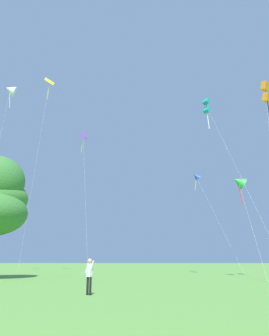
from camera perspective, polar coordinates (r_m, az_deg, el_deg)
kite_blue_delta at (r=47.22m, az=10.41°, el=-1.40°), size 4.21×8.25×13.45m
kite_yellow_diamond at (r=56.14m, az=-14.42°, el=12.72°), size 1.49×5.57×29.90m
kite_purple_streamer at (r=49.39m, az=-8.70°, el=4.27°), size 3.23×8.54×19.79m
kite_green_small at (r=36.60m, az=17.23°, el=-2.23°), size 1.81×9.18×10.31m
kite_white_distant at (r=56.92m, az=-20.31°, el=12.32°), size 3.27×11.08×28.17m
kite_orange_box at (r=35.55m, az=21.42°, el=11.70°), size 3.77×7.62×18.36m
kite_teal_box at (r=40.11m, az=12.16°, el=10.14°), size 4.08×9.69×19.71m
person_in_blue_jacket at (r=16.91m, az=-7.66°, el=-17.22°), size 0.50×0.34×1.66m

